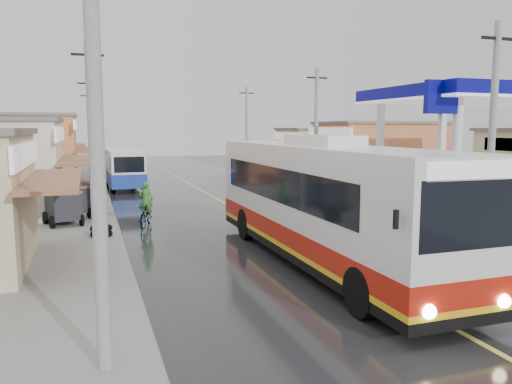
# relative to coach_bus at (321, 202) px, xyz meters

# --- Properties ---
(ground) EXTENTS (120.00, 120.00, 0.00)m
(ground) POSITION_rel_coach_bus_xyz_m (0.38, 0.92, -1.91)
(ground) COLOR slate
(ground) RESTS_ON ground
(road) EXTENTS (12.00, 90.00, 0.02)m
(road) POSITION_rel_coach_bus_xyz_m (0.38, 15.92, -1.90)
(road) COLOR black
(road) RESTS_ON ground
(centre_line) EXTENTS (0.15, 90.00, 0.01)m
(centre_line) POSITION_rel_coach_bus_xyz_m (0.38, 15.92, -1.89)
(centre_line) COLOR #D8CC4C
(centre_line) RESTS_ON road
(shopfronts_right) EXTENTS (11.00, 44.00, 4.80)m
(shopfronts_right) POSITION_rel_coach_bus_xyz_m (15.38, 12.92, -1.91)
(shopfronts_right) COLOR silver
(shopfronts_right) RESTS_ON ground
(utility_poles_left) EXTENTS (1.60, 50.00, 8.00)m
(utility_poles_left) POSITION_rel_coach_bus_xyz_m (-6.62, 16.92, -1.91)
(utility_poles_left) COLOR gray
(utility_poles_left) RESTS_ON ground
(utility_poles_right) EXTENTS (1.60, 36.00, 8.00)m
(utility_poles_right) POSITION_rel_coach_bus_xyz_m (7.38, 15.92, -1.91)
(utility_poles_right) COLOR gray
(utility_poles_right) RESTS_ON ground
(coach_bus) EXTENTS (2.99, 12.75, 3.97)m
(coach_bus) POSITION_rel_coach_bus_xyz_m (0.00, 0.00, 0.00)
(coach_bus) COLOR silver
(coach_bus) RESTS_ON road
(second_bus) EXTENTS (2.48, 8.23, 2.71)m
(second_bus) POSITION_rel_coach_bus_xyz_m (-4.48, 22.31, -0.45)
(second_bus) COLOR silver
(second_bus) RESTS_ON road
(jeepney) EXTENTS (5.39, 3.41, 1.39)m
(jeepney) POSITION_rel_coach_bus_xyz_m (10.11, 4.14, -1.22)
(jeepney) COLOR maroon
(jeepney) RESTS_ON ground
(cyclist) EXTENTS (1.19, 1.92, 1.96)m
(cyclist) POSITION_rel_coach_bus_xyz_m (-4.51, 7.69, -1.27)
(cyclist) COLOR black
(cyclist) RESTS_ON ground
(tricycle_near) EXTENTS (1.80, 2.10, 1.51)m
(tricycle_near) POSITION_rel_coach_bus_xyz_m (-7.90, 9.23, -1.05)
(tricycle_near) COLOR #26262D
(tricycle_near) RESTS_ON ground
(tricycle_far) EXTENTS (1.89, 2.15, 1.51)m
(tricycle_far) POSITION_rel_coach_bus_xyz_m (-7.61, 11.04, -1.05)
(tricycle_far) COLOR #26262D
(tricycle_far) RESTS_ON ground
(tyre_stack) EXTENTS (0.86, 0.86, 0.44)m
(tyre_stack) POSITION_rel_coach_bus_xyz_m (-6.40, 6.20, -1.70)
(tyre_stack) COLOR black
(tyre_stack) RESTS_ON ground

